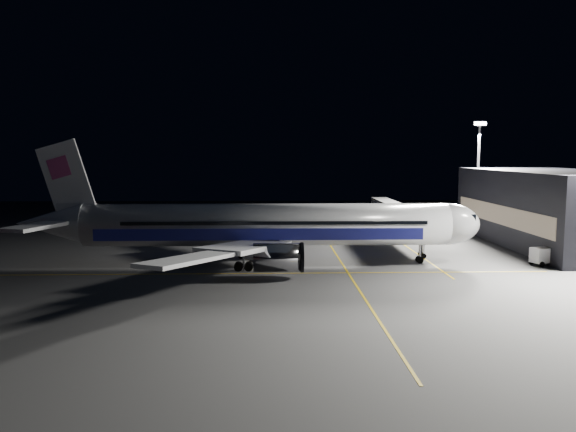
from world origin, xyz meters
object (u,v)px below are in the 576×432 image
(airliner, at_px, (259,226))
(safety_cone_a, at_px, (303,255))
(service_truck, at_px, (547,256))
(floodlight_mast_north, at_px, (478,166))
(baggage_tug, at_px, (282,244))
(safety_cone_b, at_px, (282,245))
(jet_bridge, at_px, (400,215))
(safety_cone_c, at_px, (241,256))

(airliner, height_order, safety_cone_a, airliner)
(service_truck, bearing_deg, floodlight_mast_north, 67.32)
(floodlight_mast_north, relative_size, baggage_tug, 7.62)
(airliner, xyz_separation_m, safety_cone_b, (3.26, 14.00, -4.88))
(jet_bridge, relative_size, floodlight_mast_north, 1.66)
(safety_cone_b, bearing_deg, safety_cone_a, -73.88)
(service_truck, bearing_deg, safety_cone_b, 137.83)
(jet_bridge, distance_m, safety_cone_b, 20.68)
(service_truck, xyz_separation_m, baggage_tug, (-34.89, 13.46, -0.44))
(airliner, distance_m, jet_bridge, 29.31)
(floodlight_mast_north, height_order, service_truck, floodlight_mast_north)
(baggage_tug, relative_size, safety_cone_a, 4.22)
(jet_bridge, bearing_deg, service_truck, -52.93)
(safety_cone_b, bearing_deg, floodlight_mast_north, 25.44)
(safety_cone_b, bearing_deg, airliner, -103.11)
(baggage_tug, height_order, safety_cone_b, baggage_tug)
(jet_bridge, relative_size, service_truck, 6.96)
(airliner, relative_size, safety_cone_a, 95.44)
(floodlight_mast_north, relative_size, safety_cone_a, 32.13)
(safety_cone_a, xyz_separation_m, safety_cone_c, (-8.76, -0.40, -0.02))
(floodlight_mast_north, relative_size, safety_cone_c, 34.73)
(service_truck, bearing_deg, airliner, 159.50)
(safety_cone_b, bearing_deg, jet_bridge, 11.57)
(floodlight_mast_north, xyz_separation_m, baggage_tug, (-37.84, -20.39, -11.55))
(service_truck, bearing_deg, safety_cone_a, 151.25)
(jet_bridge, relative_size, safety_cone_c, 57.71)
(floodlight_mast_north, relative_size, service_truck, 4.19)
(baggage_tug, bearing_deg, safety_cone_a, -59.66)
(floodlight_mast_north, xyz_separation_m, safety_cone_a, (-35.04, -27.59, -12.05))
(safety_cone_a, bearing_deg, service_truck, -11.05)
(airliner, height_order, jet_bridge, airliner)
(safety_cone_a, bearing_deg, floodlight_mast_north, 38.21)
(airliner, distance_m, safety_cone_b, 15.18)
(airliner, xyz_separation_m, baggage_tug, (3.24, 11.59, -4.34))
(airliner, xyz_separation_m, jet_bridge, (23.08, 18.06, -0.58))
(jet_bridge, bearing_deg, safety_cone_c, -151.42)
(safety_cone_b, bearing_deg, service_truck, -24.47)
(service_truck, bearing_deg, baggage_tug, 141.20)
(airliner, bearing_deg, jet_bridge, 38.04)
(service_truck, height_order, baggage_tug, service_truck)
(airliner, distance_m, safety_cone_a, 8.90)
(floodlight_mast_north, xyz_separation_m, safety_cone_b, (-37.82, -17.99, -12.09))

